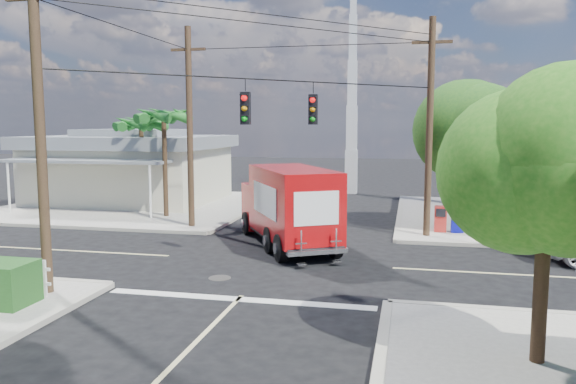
% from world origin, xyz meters
% --- Properties ---
extents(ground, '(120.00, 120.00, 0.00)m').
position_xyz_m(ground, '(0.00, 0.00, 0.00)').
color(ground, black).
rests_on(ground, ground).
extents(sidewalk_ne, '(14.12, 14.12, 0.14)m').
position_xyz_m(sidewalk_ne, '(10.88, 10.88, 0.07)').
color(sidewalk_ne, '#9B968C').
rests_on(sidewalk_ne, ground).
extents(sidewalk_nw, '(14.12, 14.12, 0.14)m').
position_xyz_m(sidewalk_nw, '(-10.88, 10.88, 0.07)').
color(sidewalk_nw, '#9B968C').
rests_on(sidewalk_nw, ground).
extents(road_markings, '(32.00, 32.00, 0.01)m').
position_xyz_m(road_markings, '(0.00, -1.47, 0.01)').
color(road_markings, beige).
rests_on(road_markings, ground).
extents(building_ne, '(11.80, 10.20, 4.50)m').
position_xyz_m(building_ne, '(12.50, 11.97, 2.32)').
color(building_ne, white).
rests_on(building_ne, sidewalk_ne).
extents(building_nw, '(10.80, 10.20, 4.30)m').
position_xyz_m(building_nw, '(-12.00, 12.46, 2.22)').
color(building_nw, beige).
rests_on(building_nw, sidewalk_nw).
extents(radio_tower, '(0.80, 0.80, 17.00)m').
position_xyz_m(radio_tower, '(0.50, 20.00, 5.64)').
color(radio_tower, silver).
rests_on(radio_tower, ground).
extents(tree_ne_front, '(4.21, 4.14, 6.66)m').
position_xyz_m(tree_ne_front, '(7.21, 6.76, 4.77)').
color(tree_ne_front, '#422D1C').
rests_on(tree_ne_front, sidewalk_ne).
extents(tree_ne_back, '(3.77, 3.66, 5.82)m').
position_xyz_m(tree_ne_back, '(9.81, 8.96, 4.19)').
color(tree_ne_back, '#422D1C').
rests_on(tree_ne_back, sidewalk_ne).
extents(tree_se, '(3.67, 3.54, 5.62)m').
position_xyz_m(tree_se, '(7.01, -7.24, 4.04)').
color(tree_se, '#422D1C').
rests_on(tree_se, sidewalk_se).
extents(palm_nw_front, '(3.01, 3.08, 5.59)m').
position_xyz_m(palm_nw_front, '(-7.50, 7.50, 5.04)').
color(palm_nw_front, '#422D1C').
rests_on(palm_nw_front, sidewalk_nw).
extents(palm_nw_back, '(3.01, 3.08, 5.19)m').
position_xyz_m(palm_nw_back, '(-9.50, 9.00, 4.67)').
color(palm_nw_back, '#422D1C').
rests_on(palm_nw_back, sidewalk_nw).
extents(utility_poles, '(12.00, 10.68, 9.00)m').
position_xyz_m(utility_poles, '(-1.58, 1.60, 4.67)').
color(utility_poles, '#473321').
rests_on(utility_poles, ground).
extents(vending_boxes, '(1.90, 0.50, 1.10)m').
position_xyz_m(vending_boxes, '(6.50, 6.20, 0.69)').
color(vending_boxes, red).
rests_on(vending_boxes, sidewalk_ne).
extents(delivery_truck, '(5.33, 7.24, 3.09)m').
position_xyz_m(delivery_truck, '(-0.14, 2.62, 1.57)').
color(delivery_truck, black).
rests_on(delivery_truck, ground).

